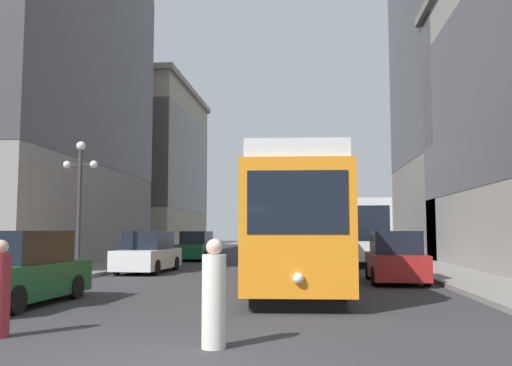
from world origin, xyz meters
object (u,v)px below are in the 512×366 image
object	(u,v)px
parked_car_left_mid	(196,247)
parked_car_left_far	(148,253)
parked_car_left_near	(18,271)
pedestrian_crossing_near	(214,297)
lamp_post_left_near	(80,186)
parked_car_right_far	(395,259)
transit_bus	(355,229)
streetcar	(293,223)

from	to	relation	value
parked_car_left_mid	parked_car_left_far	bearing A→B (deg)	-88.96
parked_car_left_near	pedestrian_crossing_near	size ratio (longest dim) A/B	2.73
parked_car_left_mid	lamp_post_left_near	size ratio (longest dim) A/B	0.92
parked_car_left_near	pedestrian_crossing_near	xyz separation A→B (m)	(5.65, -4.34, -0.06)
parked_car_right_far	pedestrian_crossing_near	world-z (taller)	parked_car_right_far
parked_car_left_mid	parked_car_left_near	bearing A→B (deg)	-88.96
transit_bus	parked_car_left_mid	xyz separation A→B (m)	(-9.88, 1.05, -1.10)
parked_car_left_mid	parked_car_right_far	size ratio (longest dim) A/B	1.13
lamp_post_left_near	parked_car_left_far	bearing A→B (deg)	58.30
parked_car_left_mid	lamp_post_left_near	bearing A→B (deg)	-97.05
streetcar	parked_car_left_near	size ratio (longest dim) A/B	2.87
parked_car_right_far	transit_bus	bearing A→B (deg)	-87.17
streetcar	lamp_post_left_near	bearing A→B (deg)	162.64
transit_bus	lamp_post_left_near	bearing A→B (deg)	-133.31
transit_bus	parked_car_left_near	distance (m)	22.42
streetcar	pedestrian_crossing_near	size ratio (longest dim) A/B	7.84
parked_car_left_near	parked_car_left_far	bearing A→B (deg)	92.03
streetcar	pedestrian_crossing_near	xyz separation A→B (m)	(-0.94, -9.87, -1.32)
streetcar	parked_car_right_far	size ratio (longest dim) A/B	3.11
parked_car_left_far	pedestrian_crossing_near	size ratio (longest dim) A/B	2.85
parked_car_left_mid	pedestrian_crossing_near	distance (m)	26.10
parked_car_left_far	parked_car_left_near	bearing A→B (deg)	-88.58
parked_car_left_mid	parked_car_right_far	xyz separation A→B (m)	(10.16, -14.18, -0.00)
transit_bus	lamp_post_left_near	distance (m)	17.13
pedestrian_crossing_near	lamp_post_left_near	size ratio (longest dim) A/B	0.32
streetcar	parked_car_left_far	size ratio (longest dim) A/B	2.75
parked_car_left_mid	pedestrian_crossing_near	size ratio (longest dim) A/B	2.86
transit_bus	parked_car_right_far	bearing A→B (deg)	-88.38
parked_car_left_near	lamp_post_left_near	bearing A→B (deg)	105.79
parked_car_left_far	lamp_post_left_near	world-z (taller)	lamp_post_left_near
streetcar	lamp_post_left_near	xyz separation A→B (m)	(-8.49, 2.23, 1.51)
parked_car_left_near	parked_car_right_far	size ratio (longest dim) A/B	1.08
parked_car_left_near	parked_car_left_far	xyz separation A→B (m)	(-0.00, 10.84, 0.00)
parked_car_right_far	parked_car_left_far	size ratio (longest dim) A/B	0.88
parked_car_right_far	lamp_post_left_near	xyz separation A→B (m)	(-12.07, 0.81, 2.76)
parked_car_left_far	transit_bus	bearing A→B (deg)	44.54
parked_car_left_near	lamp_post_left_near	xyz separation A→B (m)	(-1.90, 7.77, 2.76)
parked_car_right_far	parked_car_left_far	bearing A→B (deg)	-19.33
parked_car_left_mid	lamp_post_left_near	distance (m)	13.79
parked_car_left_near	parked_car_right_far	distance (m)	12.32
lamp_post_left_near	streetcar	bearing A→B (deg)	-14.73
pedestrian_crossing_near	lamp_post_left_near	bearing A→B (deg)	148.70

